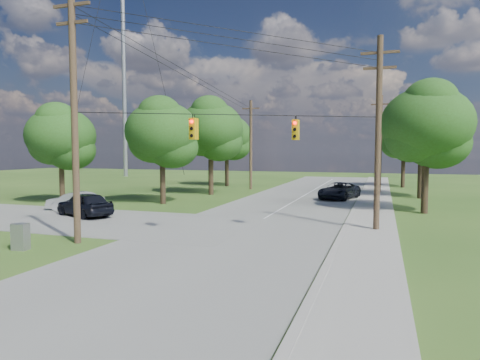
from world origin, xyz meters
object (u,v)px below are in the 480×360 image
(pole_north_w, at_px, (251,144))
(car_cross_dark, at_px, (85,204))
(control_cabinet, at_px, (21,237))
(pole_ne, at_px, (378,131))
(pole_sw, at_px, (74,112))
(car_main_north, at_px, (339,191))
(pole_north_e, at_px, (380,143))
(car_cross_silver, at_px, (75,201))

(pole_north_w, bearing_deg, car_cross_dark, -101.52)
(control_cabinet, bearing_deg, pole_north_w, 81.25)
(pole_ne, xyz_separation_m, pole_north_w, (-13.90, 22.00, -0.34))
(pole_sw, height_order, car_main_north, pole_sw)
(pole_sw, bearing_deg, pole_ne, 29.38)
(pole_sw, bearing_deg, pole_north_w, 90.77)
(pole_north_e, bearing_deg, car_cross_silver, -135.42)
(control_cabinet, bearing_deg, car_cross_dark, 105.26)
(car_cross_silver, height_order, control_cabinet, car_cross_silver)
(pole_north_w, bearing_deg, pole_north_e, 0.00)
(pole_sw, relative_size, pole_north_e, 1.20)
(pole_north_w, relative_size, car_cross_silver, 2.44)
(car_cross_dark, height_order, car_cross_silver, car_cross_dark)
(pole_sw, height_order, car_cross_dark, pole_sw)
(pole_north_e, distance_m, control_cabinet, 35.24)
(pole_north_w, bearing_deg, pole_sw, -89.23)
(pole_north_e, xyz_separation_m, pole_north_w, (-13.90, 0.00, 0.00))
(car_main_north, bearing_deg, pole_north_w, 162.39)
(control_cabinet, bearing_deg, pole_north_e, 57.82)
(pole_sw, distance_m, control_cabinet, 6.15)
(pole_north_w, xyz_separation_m, car_main_north, (10.49, -6.97, -4.36))
(car_cross_dark, bearing_deg, control_cabinet, 44.96)
(pole_north_e, relative_size, car_main_north, 1.88)
(pole_north_w, height_order, car_main_north, pole_north_w)
(car_cross_silver, distance_m, car_main_north, 22.32)
(pole_ne, height_order, control_cabinet, pole_ne)
(pole_north_w, xyz_separation_m, car_cross_dark, (-4.63, -22.73, -4.29))
(pole_north_e, height_order, pole_north_w, same)
(pole_ne, height_order, car_cross_dark, pole_ne)
(pole_north_e, bearing_deg, car_main_north, -116.07)
(pole_ne, distance_m, car_cross_dark, 19.11)
(car_cross_dark, relative_size, car_cross_silver, 1.16)
(pole_ne, xyz_separation_m, control_cabinet, (-14.92, -9.60, -4.88))
(pole_ne, distance_m, car_main_north, 16.11)
(car_main_north, bearing_deg, pole_ne, -61.23)
(car_main_north, bearing_deg, control_cabinet, -99.06)
(car_main_north, relative_size, control_cabinet, 4.50)
(pole_north_e, bearing_deg, pole_sw, -114.52)
(pole_ne, distance_m, control_cabinet, 18.40)
(pole_north_e, bearing_deg, pole_north_w, 180.00)
(car_main_north, bearing_deg, car_cross_silver, -126.05)
(pole_north_e, bearing_deg, car_cross_dark, -129.19)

